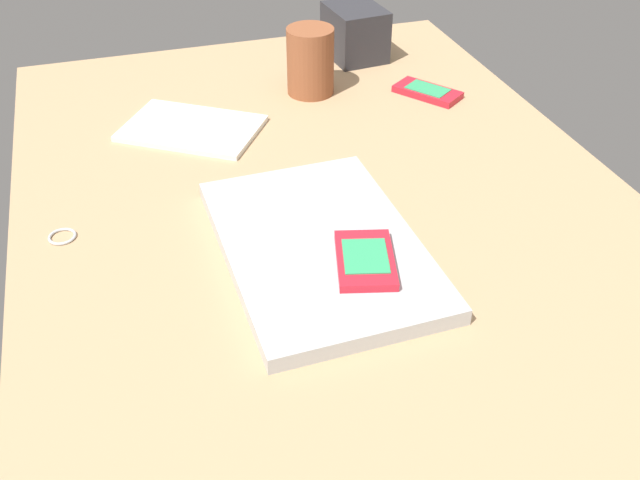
{
  "coord_description": "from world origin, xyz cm",
  "views": [
    {
      "loc": [
        -72.48,
        24.77,
        55.79
      ],
      "look_at": [
        -7.8,
        4.49,
        5.0
      ],
      "focal_mm": 40.63,
      "sensor_mm": 36.0,
      "label": 1
    }
  ],
  "objects_px": {
    "notepad": "(192,128)",
    "key_ring": "(62,236)",
    "cell_phone_on_laptop": "(365,260)",
    "pen_cup": "(310,61)",
    "desk_organizer": "(355,32)",
    "cell_phone_on_desk": "(427,92)",
    "laptop_closed": "(320,247)"
  },
  "relations": [
    {
      "from": "notepad",
      "to": "key_ring",
      "type": "xyz_separation_m",
      "value": [
        -0.23,
        0.2,
        -0.0
      ]
    },
    {
      "from": "cell_phone_on_laptop",
      "to": "notepad",
      "type": "distance_m",
      "value": 0.43
    },
    {
      "from": "cell_phone_on_laptop",
      "to": "pen_cup",
      "type": "xyz_separation_m",
      "value": [
        0.48,
        -0.08,
        0.03
      ]
    },
    {
      "from": "notepad",
      "to": "key_ring",
      "type": "distance_m",
      "value": 0.3
    },
    {
      "from": "notepad",
      "to": "desk_organizer",
      "type": "xyz_separation_m",
      "value": [
        0.19,
        -0.33,
        0.04
      ]
    },
    {
      "from": "notepad",
      "to": "pen_cup",
      "type": "distance_m",
      "value": 0.23
    },
    {
      "from": "desk_organizer",
      "to": "cell_phone_on_laptop",
      "type": "bearing_deg",
      "value": 155.67
    },
    {
      "from": "notepad",
      "to": "cell_phone_on_desk",
      "type": "bearing_deg",
      "value": -55.12
    },
    {
      "from": "laptop_closed",
      "to": "pen_cup",
      "type": "distance_m",
      "value": 0.44
    },
    {
      "from": "cell_phone_on_laptop",
      "to": "desk_organizer",
      "type": "height_order",
      "value": "desk_organizer"
    },
    {
      "from": "cell_phone_on_desk",
      "to": "pen_cup",
      "type": "distance_m",
      "value": 0.2
    },
    {
      "from": "notepad",
      "to": "pen_cup",
      "type": "height_order",
      "value": "pen_cup"
    },
    {
      "from": "cell_phone_on_laptop",
      "to": "desk_organizer",
      "type": "bearing_deg",
      "value": -18.54
    },
    {
      "from": "laptop_closed",
      "to": "cell_phone_on_laptop",
      "type": "bearing_deg",
      "value": -149.89
    },
    {
      "from": "notepad",
      "to": "key_ring",
      "type": "relative_size",
      "value": 5.88
    },
    {
      "from": "cell_phone_on_desk",
      "to": "key_ring",
      "type": "height_order",
      "value": "cell_phone_on_desk"
    },
    {
      "from": "key_ring",
      "to": "cell_phone_on_desk",
      "type": "bearing_deg",
      "value": -68.54
    },
    {
      "from": "cell_phone_on_desk",
      "to": "notepad",
      "type": "bearing_deg",
      "value": 90.88
    },
    {
      "from": "laptop_closed",
      "to": "pen_cup",
      "type": "height_order",
      "value": "pen_cup"
    },
    {
      "from": "key_ring",
      "to": "desk_organizer",
      "type": "xyz_separation_m",
      "value": [
        0.42,
        -0.53,
        0.04
      ]
    },
    {
      "from": "cell_phone_on_laptop",
      "to": "cell_phone_on_desk",
      "type": "distance_m",
      "value": 0.49
    },
    {
      "from": "cell_phone_on_laptop",
      "to": "key_ring",
      "type": "height_order",
      "value": "cell_phone_on_laptop"
    },
    {
      "from": "desk_organizer",
      "to": "pen_cup",
      "type": "xyz_separation_m",
      "value": [
        -0.12,
        0.12,
        0.01
      ]
    },
    {
      "from": "desk_organizer",
      "to": "pen_cup",
      "type": "relative_size",
      "value": 1.01
    },
    {
      "from": "notepad",
      "to": "desk_organizer",
      "type": "distance_m",
      "value": 0.39
    },
    {
      "from": "cell_phone_on_laptop",
      "to": "desk_organizer",
      "type": "xyz_separation_m",
      "value": [
        0.6,
        -0.2,
        0.02
      ]
    },
    {
      "from": "cell_phone_on_desk",
      "to": "pen_cup",
      "type": "xyz_separation_m",
      "value": [
        0.07,
        0.18,
        0.05
      ]
    },
    {
      "from": "notepad",
      "to": "pen_cup",
      "type": "xyz_separation_m",
      "value": [
        0.07,
        -0.21,
        0.05
      ]
    },
    {
      "from": "notepad",
      "to": "desk_organizer",
      "type": "height_order",
      "value": "desk_organizer"
    },
    {
      "from": "cell_phone_on_desk",
      "to": "cell_phone_on_laptop",
      "type": "bearing_deg",
      "value": 147.5
    },
    {
      "from": "cell_phone_on_laptop",
      "to": "pen_cup",
      "type": "bearing_deg",
      "value": -9.61
    },
    {
      "from": "notepad",
      "to": "key_ring",
      "type": "bearing_deg",
      "value": 173.02
    }
  ]
}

